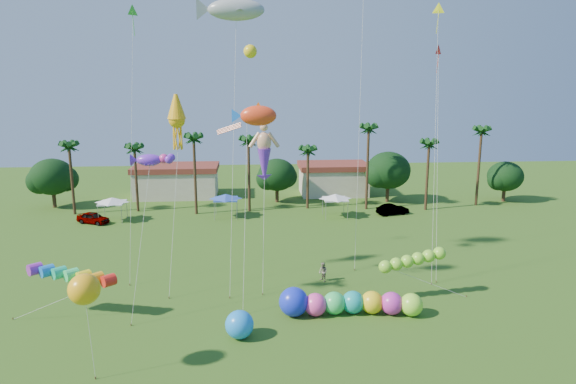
{
  "coord_description": "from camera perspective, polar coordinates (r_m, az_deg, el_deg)",
  "views": [
    {
      "loc": [
        -2.78,
        -27.44,
        17.06
      ],
      "look_at": [
        0.0,
        10.0,
        9.0
      ],
      "focal_mm": 32.0,
      "sensor_mm": 36.0,
      "label": 1
    }
  ],
  "objects": [
    {
      "name": "lobster_kite",
      "position": [
        38.82,
        -15.16,
        3.44
      ],
      "size": [
        3.29,
        4.13,
        12.12
      ],
      "color": "#712AD5",
      "rests_on": "ground"
    },
    {
      "name": "ground",
      "position": [
        32.43,
        1.39,
        -19.62
      ],
      "size": [
        160.0,
        160.0,
        0.0
      ],
      "primitive_type": "plane",
      "color": "#285116",
      "rests_on": "ground"
    },
    {
      "name": "orange_ball_kite",
      "position": [
        31.85,
        -21.7,
        -10.01
      ],
      "size": [
        2.39,
        2.39,
        6.44
      ],
      "color": "#FFB014",
      "rests_on": "ground"
    },
    {
      "name": "delta_kite_yellow",
      "position": [
        46.54,
        16.36,
        18.23
      ],
      "size": [
        1.16,
        3.42,
        23.5
      ],
      "color": "#F2FF1A",
      "rests_on": "ground"
    },
    {
      "name": "delta_kite_red",
      "position": [
        47.13,
        16.38,
        14.28
      ],
      "size": [
        1.0,
        3.88,
        20.23
      ],
      "color": "red",
      "rests_on": "ground"
    },
    {
      "name": "tent_row",
      "position": [
        65.44,
        -6.96,
        -0.6
      ],
      "size": [
        31.0,
        4.0,
        0.6
      ],
      "color": "white",
      "rests_on": "ground"
    },
    {
      "name": "tree_line",
      "position": [
        72.85,
        0.82,
        2.01
      ],
      "size": [
        69.46,
        8.91,
        11.0
      ],
      "color": "#3A2819",
      "rests_on": "ground"
    },
    {
      "name": "buildings_row",
      "position": [
        78.9,
        -4.39,
        1.08
      ],
      "size": [
        35.0,
        7.0,
        4.0
      ],
      "color": "beige",
      "rests_on": "ground"
    },
    {
      "name": "blue_ball",
      "position": [
        36.04,
        -5.41,
        -14.45
      ],
      "size": [
        1.95,
        1.95,
        1.95
      ],
      "primitive_type": "sphere",
      "color": "#1C89FE",
      "rests_on": "ground"
    },
    {
      "name": "spectator_b",
      "position": [
        45.32,
        3.92,
        -8.87
      ],
      "size": [
        0.97,
        1.04,
        1.71
      ],
      "primitive_type": "imported",
      "rotation": [
        0.0,
        0.0,
        -1.04
      ],
      "color": "gray",
      "rests_on": "ground"
    },
    {
      "name": "rainbow_tube",
      "position": [
        40.37,
        -21.57,
        -9.19
      ],
      "size": [
        8.56,
        4.25,
        3.43
      ],
      "color": "red",
      "rests_on": "ground"
    },
    {
      "name": "shark_kite",
      "position": [
        45.8,
        -5.79,
        19.51
      ],
      "size": [
        6.56,
        8.04,
        24.15
      ],
      "color": "#99A2A7",
      "rests_on": "ground"
    },
    {
      "name": "caterpillar_inflatable",
      "position": [
        39.39,
        6.37,
        -12.15
      ],
      "size": [
        10.76,
        2.64,
        2.19
      ],
      "rotation": [
        0.0,
        0.0,
        -0.06
      ],
      "color": "#FF43AB",
      "rests_on": "ground"
    },
    {
      "name": "delta_kite_green",
      "position": [
        48.14,
        -16.88,
        18.12
      ],
      "size": [
        1.18,
        5.32,
        23.58
      ],
      "color": "green",
      "rests_on": "ground"
    },
    {
      "name": "squid_kite",
      "position": [
        43.81,
        -12.25,
        7.83
      ],
      "size": [
        1.88,
        5.1,
        16.2
      ],
      "color": "#FBB014",
      "rests_on": "ground"
    },
    {
      "name": "fish_kite",
      "position": [
        40.04,
        -3.31,
        8.45
      ],
      "size": [
        4.42,
        5.67,
        15.4
      ],
      "color": "#F7401B",
      "rests_on": "ground"
    },
    {
      "name": "green_worm",
      "position": [
        41.52,
        10.76,
        -8.17
      ],
      "size": [
        9.66,
        1.11,
        3.44
      ],
      "color": "#87E232",
      "rests_on": "ground"
    },
    {
      "name": "merman_kite",
      "position": [
        43.02,
        -2.66,
        4.04
      ],
      "size": [
        2.22,
        4.22,
        13.33
      ],
      "color": "#E5A782",
      "rests_on": "ground"
    },
    {
      "name": "car_a",
      "position": [
        67.59,
        -20.84,
        -2.7
      ],
      "size": [
        4.45,
        3.26,
        1.41
      ],
      "primitive_type": "imported",
      "rotation": [
        0.0,
        0.0,
        1.13
      ],
      "color": "#4C4C54",
      "rests_on": "ground"
    },
    {
      "name": "car_b",
      "position": [
        68.7,
        11.55,
        -1.91
      ],
      "size": [
        4.48,
        2.54,
        1.4
      ],
      "primitive_type": "imported",
      "rotation": [
        0.0,
        0.0,
        1.84
      ],
      "color": "#4C4C54",
      "rests_on": "ground"
    }
  ]
}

